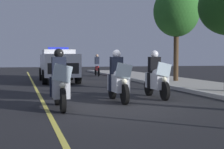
{
  "coord_description": "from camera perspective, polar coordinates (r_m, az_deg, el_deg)",
  "views": [
    {
      "loc": [
        9.74,
        -2.92,
        1.48
      ],
      "look_at": [
        -0.84,
        0.0,
        0.9
      ],
      "focal_mm": 53.73,
      "sensor_mm": 36.0,
      "label": 1
    }
  ],
  "objects": [
    {
      "name": "cyclist_background",
      "position": [
        25.86,
        -2.56,
        1.6
      ],
      "size": [
        1.76,
        0.32,
        1.69
      ],
      "color": "black",
      "rests_on": "ground"
    },
    {
      "name": "police_motorcycle_lead_right",
      "position": [
        11.06,
        1.03,
        -1.02
      ],
      "size": [
        2.14,
        0.56,
        1.72
      ],
      "color": "black",
      "rests_on": "ground"
    },
    {
      "name": "lane_stripe_center",
      "position": [
        9.88,
        -11.17,
        -5.62
      ],
      "size": [
        48.0,
        0.12,
        0.01
      ],
      "primitive_type": "cube",
      "color": "#E0D14C",
      "rests_on": "ground"
    },
    {
      "name": "police_motorcycle_trailing",
      "position": [
        12.16,
        7.54,
        -0.69
      ],
      "size": [
        2.14,
        0.56,
        1.72
      ],
      "color": "black",
      "rests_on": "ground"
    },
    {
      "name": "police_motorcycle_lead_left",
      "position": [
        9.66,
        -8.89,
        -1.64
      ],
      "size": [
        2.14,
        0.56,
        1.72
      ],
      "color": "black",
      "rests_on": "ground"
    },
    {
      "name": "police_suv",
      "position": [
        19.9,
        -9.08,
        1.78
      ],
      "size": [
        4.93,
        2.12,
        2.05
      ],
      "color": "silver",
      "rests_on": "ground"
    },
    {
      "name": "tree_far_back",
      "position": [
        19.9,
        10.91,
        10.45
      ],
      "size": [
        2.64,
        2.64,
        5.46
      ],
      "color": "#42301E",
      "rests_on": "sidewalk_strip"
    },
    {
      "name": "ground_plane",
      "position": [
        10.28,
        1.25,
        -5.25
      ],
      "size": [
        80.0,
        80.0,
        0.0
      ],
      "primitive_type": "plane",
      "color": "black"
    }
  ]
}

